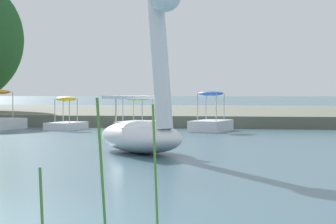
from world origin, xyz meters
The scene contains 6 objects.
ground_plane centered at (0.00, 0.00, 0.00)m, with size 499.58×499.58×0.00m, color #385966.
shore_bank_far centered at (0.00, 33.01, 0.25)m, with size 134.11×23.89×0.50m, color #5B6051.
swan_boat centered at (-0.37, 9.01, 0.97)m, with size 3.19×3.46×4.17m.
pedal_boat_blue centered at (0.41, 18.91, 0.44)m, with size 1.65×2.40×1.57m.
pedal_boat_lime centered at (-2.52, 19.01, 0.45)m, with size 1.62×2.13×1.38m.
pedal_boat_yellow centered at (-5.48, 19.01, 0.36)m, with size 1.46×1.97×1.36m.
Camera 1 is at (2.70, -7.43, 1.52)m, focal length 72.37 mm.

